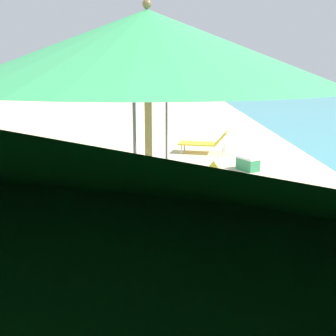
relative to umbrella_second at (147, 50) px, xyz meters
name	(u,v)px	position (x,y,z in m)	size (l,w,h in m)	color
umbrella_second	(147,50)	(0.00, 0.00, 0.00)	(2.57, 2.57, 2.71)	olive
lounger_second_shoreside	(204,261)	(0.50, 1.18, -2.10)	(1.25, 0.71, 0.62)	yellow
umbrella_third	(133,63)	(-0.44, 3.45, -0.02)	(1.88, 1.88, 2.61)	#4C4C51
lounger_third_shoreside	(186,181)	(0.39, 4.43, -2.12)	(1.28, 0.64, 0.60)	yellow
lounger_third_inland	(207,218)	(0.64, 2.55, -2.13)	(1.38, 0.67, 0.55)	#4CA572
umbrella_farthest	(166,69)	(-0.02, 7.12, -0.11)	(2.25, 2.25, 2.64)	#4C4C51
lounger_farthest_shoreside	(205,142)	(1.03, 8.42, -2.09)	(1.44, 0.84, 0.64)	yellow
cooler_box	(248,163)	(1.89, 6.43, -2.24)	(0.53, 0.61, 0.31)	#338C59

